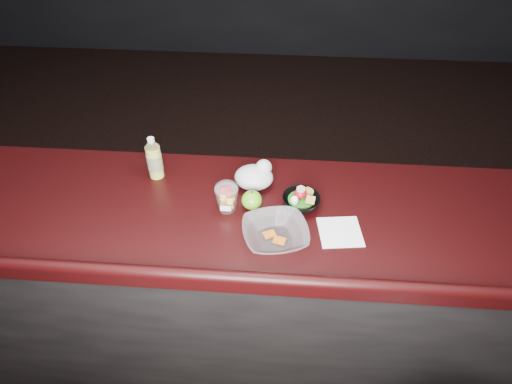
{
  "coord_description": "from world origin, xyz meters",
  "views": [
    {
      "loc": [
        0.28,
        -1.02,
        2.29
      ],
      "look_at": [
        0.18,
        0.32,
        1.1
      ],
      "focal_mm": 32.0,
      "sensor_mm": 36.0,
      "label": 1
    }
  ],
  "objects_px": {
    "green_apple": "(252,200)",
    "takeout_bowl": "(275,234)",
    "snack_bowl": "(301,201)",
    "fruit_cup": "(227,196)",
    "lemonade_bottle": "(155,160)"
  },
  "relations": [
    {
      "from": "lemonade_bottle",
      "to": "green_apple",
      "type": "height_order",
      "value": "lemonade_bottle"
    },
    {
      "from": "fruit_cup",
      "to": "snack_bowl",
      "type": "distance_m",
      "value": 0.3
    },
    {
      "from": "green_apple",
      "to": "takeout_bowl",
      "type": "relative_size",
      "value": 0.29
    },
    {
      "from": "green_apple",
      "to": "takeout_bowl",
      "type": "xyz_separation_m",
      "value": [
        0.1,
        -0.17,
        -0.01
      ]
    },
    {
      "from": "green_apple",
      "to": "snack_bowl",
      "type": "distance_m",
      "value": 0.2
    },
    {
      "from": "fruit_cup",
      "to": "snack_bowl",
      "type": "relative_size",
      "value": 0.69
    },
    {
      "from": "snack_bowl",
      "to": "lemonade_bottle",
      "type": "bearing_deg",
      "value": 166.83
    },
    {
      "from": "snack_bowl",
      "to": "takeout_bowl",
      "type": "distance_m",
      "value": 0.22
    },
    {
      "from": "fruit_cup",
      "to": "takeout_bowl",
      "type": "relative_size",
      "value": 0.45
    },
    {
      "from": "lemonade_bottle",
      "to": "takeout_bowl",
      "type": "height_order",
      "value": "lemonade_bottle"
    },
    {
      "from": "fruit_cup",
      "to": "lemonade_bottle",
      "type": "bearing_deg",
      "value": 150.49
    },
    {
      "from": "snack_bowl",
      "to": "takeout_bowl",
      "type": "height_order",
      "value": "snack_bowl"
    },
    {
      "from": "lemonade_bottle",
      "to": "fruit_cup",
      "type": "relative_size",
      "value": 1.47
    },
    {
      "from": "lemonade_bottle",
      "to": "green_apple",
      "type": "bearing_deg",
      "value": -21.48
    },
    {
      "from": "snack_bowl",
      "to": "takeout_bowl",
      "type": "xyz_separation_m",
      "value": [
        -0.09,
        -0.19,
        0.0
      ]
    }
  ]
}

